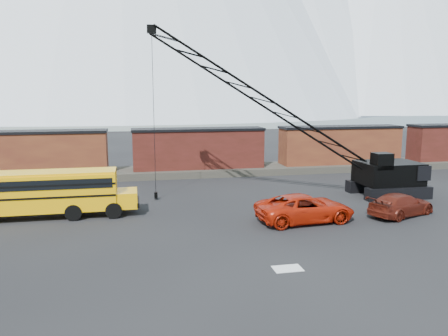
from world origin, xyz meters
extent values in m
plane|color=black|center=(0.00, 0.00, 0.00)|extent=(160.00, 160.00, 0.00)
cone|color=silver|center=(40.00, 320.00, 76.80)|extent=(240.00, 240.00, 160.00)
cube|color=silver|center=(0.00, 340.00, 12.00)|extent=(800.00, 80.00, 24.00)
cube|color=#423E36|center=(0.00, 22.00, 0.35)|extent=(120.00, 5.00, 0.70)
cube|color=#481C14|center=(-16.00, 22.00, 2.70)|extent=(13.50, 2.90, 4.00)
cube|color=black|center=(-16.00, 22.00, 4.75)|extent=(13.70, 3.10, 0.25)
cube|color=black|center=(-11.80, 22.00, 1.00)|extent=(2.20, 2.40, 0.60)
cube|color=#4B1815|center=(0.00, 22.00, 2.70)|extent=(13.50, 2.90, 4.00)
cube|color=black|center=(0.00, 22.00, 4.75)|extent=(13.70, 3.10, 0.25)
cube|color=black|center=(-4.20, 22.00, 1.00)|extent=(2.20, 2.40, 0.60)
cube|color=black|center=(4.20, 22.00, 1.00)|extent=(2.20, 2.40, 0.60)
cube|color=#481C14|center=(16.00, 22.00, 2.70)|extent=(13.50, 2.90, 4.00)
cube|color=black|center=(16.00, 22.00, 4.75)|extent=(13.70, 3.10, 0.25)
cube|color=black|center=(11.80, 22.00, 1.00)|extent=(2.20, 2.40, 0.60)
cube|color=black|center=(20.20, 22.00, 1.00)|extent=(2.20, 2.40, 0.60)
cube|color=black|center=(27.80, 22.00, 1.00)|extent=(2.20, 2.40, 0.60)
cube|color=silver|center=(0.50, -4.00, 0.01)|extent=(1.40, 0.90, 0.02)
cube|color=#DE9B04|center=(-12.87, 7.78, 1.80)|extent=(10.00, 2.50, 2.50)
cube|color=#DE9B04|center=(-7.27, 7.78, 1.10)|extent=(1.60, 2.30, 1.10)
cube|color=#DE9B04|center=(-12.87, 7.78, 3.10)|extent=(10.00, 2.30, 0.18)
cube|color=black|center=(-12.87, 6.52, 2.50)|extent=(9.60, 0.05, 0.65)
cube|color=black|center=(-12.87, 9.04, 2.50)|extent=(9.60, 0.05, 0.65)
cube|color=black|center=(-6.42, 7.78, 0.80)|extent=(0.15, 2.45, 0.35)
cylinder|color=black|center=(-10.67, 6.63, 0.55)|extent=(1.10, 0.35, 1.10)
cylinder|color=black|center=(-10.67, 8.93, 0.55)|extent=(1.10, 0.35, 1.10)
cylinder|color=black|center=(-8.07, 6.63, 0.55)|extent=(1.10, 0.35, 1.10)
cylinder|color=black|center=(-8.07, 8.93, 0.55)|extent=(1.10, 0.35, 1.10)
imported|color=#AB1B08|center=(4.35, 3.35, 0.91)|extent=(6.76, 3.54, 1.81)
imported|color=#4F170E|center=(11.42, 3.37, 0.78)|extent=(5.78, 3.99, 1.55)
cube|color=black|center=(14.03, 7.61, 0.50)|extent=(5.50, 1.00, 1.00)
cube|color=black|center=(14.03, 10.81, 0.50)|extent=(5.50, 1.00, 1.00)
cube|color=black|center=(14.03, 9.21, 1.90)|extent=(4.80, 3.60, 1.80)
cube|color=black|center=(16.03, 9.21, 2.10)|extent=(1.20, 3.80, 1.20)
cube|color=black|center=(12.63, 8.01, 3.10)|extent=(1.40, 1.20, 1.30)
cube|color=black|center=(12.63, 7.46, 3.10)|extent=(1.20, 0.06, 0.90)
cube|color=black|center=(-5.00, 11.47, 13.15)|extent=(0.70, 0.50, 0.60)
cylinder|color=black|center=(-5.00, 11.47, 6.58)|extent=(0.04, 0.04, 12.85)
cube|color=black|center=(-5.00, 11.47, 0.35)|extent=(0.25, 0.25, 0.50)
camera|label=1|loc=(-6.53, -22.91, 8.29)|focal=35.00mm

